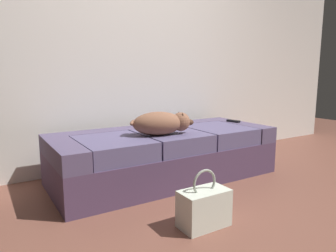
# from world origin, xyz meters

# --- Properties ---
(ground_plane) EXTENTS (10.00, 10.00, 0.00)m
(ground_plane) POSITION_xyz_m (0.00, 0.00, 0.00)
(ground_plane) COLOR brown
(back_wall) EXTENTS (6.40, 0.10, 2.80)m
(back_wall) POSITION_xyz_m (0.00, 1.66, 1.40)
(back_wall) COLOR white
(back_wall) RESTS_ON ground
(couch) EXTENTS (2.05, 0.84, 0.45)m
(couch) POSITION_xyz_m (0.00, 1.04, 0.22)
(couch) COLOR #503B59
(couch) RESTS_ON ground
(dog_tan) EXTENTS (0.58, 0.34, 0.20)m
(dog_tan) POSITION_xyz_m (-0.12, 0.89, 0.55)
(dog_tan) COLOR #8D5C43
(dog_tan) RESTS_ON couch
(tv_remote) EXTENTS (0.07, 0.16, 0.02)m
(tv_remote) POSITION_xyz_m (0.90, 1.09, 0.46)
(tv_remote) COLOR black
(tv_remote) RESTS_ON couch
(handbag) EXTENTS (0.32, 0.18, 0.38)m
(handbag) POSITION_xyz_m (-0.28, 0.10, 0.13)
(handbag) COLOR silver
(handbag) RESTS_ON ground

